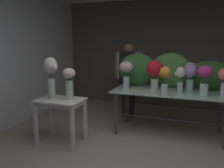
% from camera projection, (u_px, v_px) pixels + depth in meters
% --- Properties ---
extents(ground_plane, '(8.03, 8.03, 0.00)m').
position_uv_depth(ground_plane, '(153.00, 130.00, 4.38)').
color(ground_plane, '#9E9384').
extents(wall_back, '(5.41, 0.12, 2.67)m').
position_uv_depth(wall_back, '(167.00, 54.00, 5.83)').
color(wall_back, '#5B564C').
rests_on(wall_back, ground).
extents(wall_left, '(0.12, 3.77, 2.67)m').
position_uv_depth(wall_left, '(30.00, 56.00, 5.03)').
color(wall_left, silver).
rests_on(wall_left, ground).
extents(display_table_glass, '(1.98, 0.90, 0.80)m').
position_uv_depth(display_table_glass, '(170.00, 98.00, 4.11)').
color(display_table_glass, '#ADD3C5').
rests_on(display_table_glass, ground).
extents(side_table_white, '(0.75, 0.51, 0.74)m').
position_uv_depth(side_table_white, '(60.00, 106.00, 3.76)').
color(side_table_white, white).
rests_on(side_table_white, ground).
extents(florist, '(0.59, 0.24, 1.62)m').
position_uv_depth(florist, '(128.00, 72.00, 5.01)').
color(florist, '#232328').
rests_on(florist, ground).
extents(foliage_backdrop, '(2.13, 0.30, 0.65)m').
position_uv_depth(foliage_backdrop, '(170.00, 72.00, 4.35)').
color(foliage_backdrop, '#387033').
rests_on(foliage_backdrop, display_table_glass).
extents(vase_ivory_snapdragons, '(0.17, 0.15, 0.44)m').
position_uv_depth(vase_ivory_snapdragons, '(180.00, 78.00, 3.90)').
color(vase_ivory_snapdragons, silver).
rests_on(vase_ivory_snapdragons, display_table_glass).
extents(vase_crimson_tulips, '(0.31, 0.30, 0.53)m').
position_uv_depth(vase_crimson_tulips, '(155.00, 71.00, 4.14)').
color(vase_crimson_tulips, silver).
rests_on(vase_crimson_tulips, display_table_glass).
extents(vase_lilac_ranunculus, '(0.22, 0.22, 0.50)m').
position_uv_depth(vase_lilac_ranunculus, '(190.00, 74.00, 4.04)').
color(vase_lilac_ranunculus, silver).
rests_on(vase_lilac_ranunculus, display_table_glass).
extents(vase_blush_peonies, '(0.25, 0.25, 0.50)m').
position_uv_depth(vase_blush_peonies, '(126.00, 71.00, 4.23)').
color(vase_blush_peonies, silver).
rests_on(vase_blush_peonies, display_table_glass).
extents(vase_magenta_hydrangea, '(0.24, 0.24, 0.49)m').
position_uv_depth(vase_magenta_hydrangea, '(205.00, 77.00, 3.71)').
color(vase_magenta_hydrangea, silver).
rests_on(vase_magenta_hydrangea, display_table_glass).
extents(vase_sunset_roses, '(0.19, 0.18, 0.47)m').
position_uv_depth(vase_sunset_roses, '(165.00, 78.00, 3.72)').
color(vase_sunset_roses, silver).
rests_on(vase_sunset_roses, display_table_glass).
extents(vase_white_roses_tall, '(0.28, 0.22, 0.67)m').
position_uv_depth(vase_white_roses_tall, '(51.00, 74.00, 3.71)').
color(vase_white_roses_tall, silver).
rests_on(vase_white_roses_tall, side_table_white).
extents(vase_cream_lisianthus_tall, '(0.21, 0.21, 0.51)m').
position_uv_depth(vase_cream_lisianthus_tall, '(69.00, 81.00, 3.69)').
color(vase_cream_lisianthus_tall, silver).
rests_on(vase_cream_lisianthus_tall, side_table_white).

